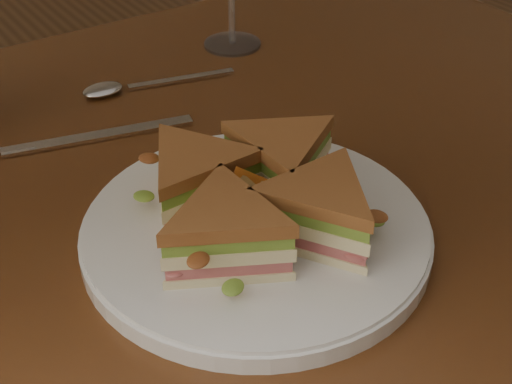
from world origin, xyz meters
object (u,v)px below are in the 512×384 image
Objects in this scene: plate at (256,232)px; spoon at (122,88)px; table at (190,256)px; sandwich_wedges at (256,197)px; knife at (86,139)px.

spoon is (0.02, 0.32, -0.00)m from plate.
spoon is at bearing 81.86° from table.
table is at bearing 93.10° from sandwich_wedges.
spoon reaches higher than knife.
spoon is at bearing 85.93° from plate.
knife is (-0.06, 0.23, -0.04)m from sandwich_wedges.
plate is 0.32m from spoon.
table is 0.16m from knife.
knife reaches higher than table.
spoon is at bearing 59.08° from knife.
sandwich_wedges is (0.00, 0.00, 0.04)m from plate.
spoon is at bearing 85.93° from sandwich_wedges.
plate is 1.65× the size of spoon.
sandwich_wedges reaches higher than spoon.
table is 0.18m from sandwich_wedges.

